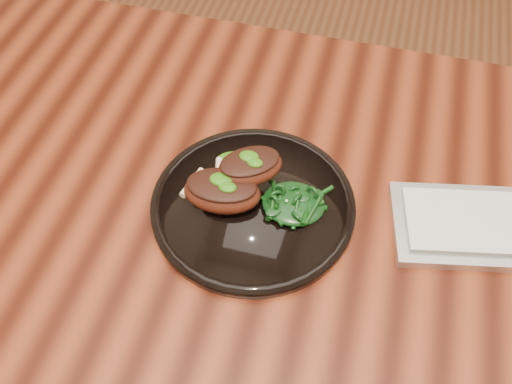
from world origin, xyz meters
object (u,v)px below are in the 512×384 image
Objects in this scene: greens_heap at (294,201)px; lamb_chop_front at (222,191)px; desk at (355,263)px; plate at (253,205)px.

lamb_chop_front is at bearing -171.19° from greens_heap.
greens_heap is at bearing 178.19° from desk.
plate is (-0.15, -0.00, 0.09)m from desk.
plate is 3.27× the size of greens_heap.
plate is 2.47× the size of lamb_chop_front.
lamb_chop_front is at bearing -176.55° from desk.
lamb_chop_front is at bearing -166.41° from plate.
plate is at bearing -174.81° from greens_heap.
desk is 0.18m from plate.
greens_heap is at bearing 5.19° from plate.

